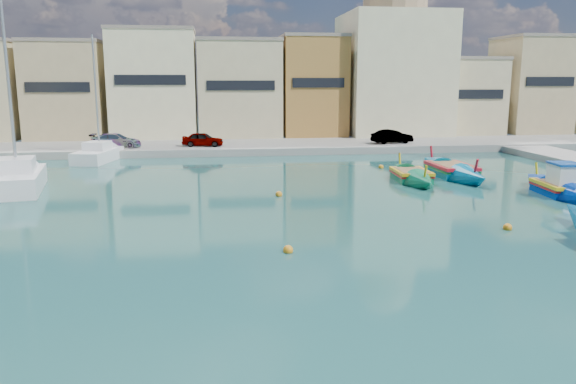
{
  "coord_description": "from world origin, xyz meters",
  "views": [
    {
      "loc": [
        -8.49,
        -16.71,
        5.94
      ],
      "look_at": [
        -5.41,
        6.0,
        1.4
      ],
      "focal_mm": 35.0,
      "sensor_mm": 36.0,
      "label": 1
    }
  ],
  "objects_px": {
    "church_block": "(393,56)",
    "luzzu_blue_cabin": "(560,189)",
    "yacht_midnorth": "(21,177)",
    "yacht_north": "(106,153)",
    "luzzu_green": "(411,177)",
    "luzzu_cyan_mid": "(451,172)"
  },
  "relations": [
    {
      "from": "church_block",
      "to": "luzzu_green",
      "type": "xyz_separation_m",
      "value": [
        -6.59,
        -24.51,
        -8.16
      ]
    },
    {
      "from": "yacht_midnorth",
      "to": "luzzu_cyan_mid",
      "type": "bearing_deg",
      "value": -0.69
    },
    {
      "from": "luzzu_blue_cabin",
      "to": "church_block",
      "type": "bearing_deg",
      "value": 89.5
    },
    {
      "from": "church_block",
      "to": "yacht_north",
      "type": "bearing_deg",
      "value": -156.26
    },
    {
      "from": "luzzu_cyan_mid",
      "to": "yacht_north",
      "type": "height_order",
      "value": "yacht_north"
    },
    {
      "from": "luzzu_blue_cabin",
      "to": "yacht_midnorth",
      "type": "bearing_deg",
      "value": 166.92
    },
    {
      "from": "yacht_north",
      "to": "yacht_midnorth",
      "type": "height_order",
      "value": "yacht_midnorth"
    },
    {
      "from": "luzzu_blue_cabin",
      "to": "luzzu_green",
      "type": "bearing_deg",
      "value": 140.7
    },
    {
      "from": "luzzu_blue_cabin",
      "to": "luzzu_green",
      "type": "height_order",
      "value": "luzzu_blue_cabin"
    },
    {
      "from": "luzzu_green",
      "to": "yacht_north",
      "type": "bearing_deg",
      "value": 147.6
    },
    {
      "from": "church_block",
      "to": "yacht_midnorth",
      "type": "relative_size",
      "value": 1.56
    },
    {
      "from": "yacht_north",
      "to": "yacht_midnorth",
      "type": "bearing_deg",
      "value": -104.21
    },
    {
      "from": "luzzu_blue_cabin",
      "to": "luzzu_cyan_mid",
      "type": "distance_m",
      "value": 7.24
    },
    {
      "from": "luzzu_blue_cabin",
      "to": "luzzu_cyan_mid",
      "type": "height_order",
      "value": "luzzu_blue_cabin"
    },
    {
      "from": "luzzu_green",
      "to": "yacht_north",
      "type": "height_order",
      "value": "yacht_north"
    },
    {
      "from": "luzzu_blue_cabin",
      "to": "luzzu_green",
      "type": "xyz_separation_m",
      "value": [
        -6.33,
        5.18,
        -0.08
      ]
    },
    {
      "from": "yacht_midnorth",
      "to": "luzzu_green",
      "type": "bearing_deg",
      "value": -4.04
    },
    {
      "from": "luzzu_cyan_mid",
      "to": "yacht_north",
      "type": "distance_m",
      "value": 25.9
    },
    {
      "from": "church_block",
      "to": "luzzu_blue_cabin",
      "type": "height_order",
      "value": "church_block"
    },
    {
      "from": "luzzu_blue_cabin",
      "to": "yacht_north",
      "type": "distance_m",
      "value": 31.96
    },
    {
      "from": "luzzu_cyan_mid",
      "to": "luzzu_green",
      "type": "relative_size",
      "value": 1.23
    },
    {
      "from": "luzzu_blue_cabin",
      "to": "yacht_midnorth",
      "type": "distance_m",
      "value": 30.05
    }
  ]
}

